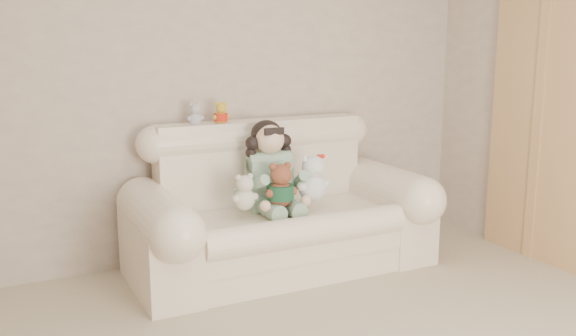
{
  "coord_description": "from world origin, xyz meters",
  "views": [
    {
      "loc": [
        -1.44,
        -1.85,
        1.61
      ],
      "look_at": [
        0.43,
        1.9,
        0.75
      ],
      "focal_mm": 39.43,
      "sensor_mm": 36.0,
      "label": 1
    }
  ],
  "objects": [
    {
      "name": "wall_back",
      "position": [
        0.0,
        2.5,
        1.3
      ],
      "size": [
        4.5,
        0.0,
        4.5
      ],
      "primitive_type": "plane",
      "rotation": [
        1.57,
        0.0,
        0.0
      ],
      "color": "tan",
      "rests_on": "ground"
    },
    {
      "name": "sofa",
      "position": [
        0.43,
        2.0,
        0.52
      ],
      "size": [
        2.1,
        0.95,
        1.03
      ],
      "primitive_type": null,
      "color": "#FFE8CD",
      "rests_on": "floor"
    },
    {
      "name": "white_cat",
      "position": [
        0.61,
        1.89,
        0.7
      ],
      "size": [
        0.3,
        0.26,
        0.4
      ],
      "primitive_type": null,
      "rotation": [
        0.0,
        0.0,
        -0.28
      ],
      "color": "white",
      "rests_on": "sofa"
    },
    {
      "name": "door_panel",
      "position": [
        2.22,
        1.4,
        1.05
      ],
      "size": [
        0.06,
        0.9,
        2.1
      ],
      "primitive_type": "cube",
      "color": "tan",
      "rests_on": "floor"
    },
    {
      "name": "cream_teddy",
      "position": [
        0.1,
        1.89,
        0.64
      ],
      "size": [
        0.19,
        0.16,
        0.28
      ],
      "primitive_type": null,
      "rotation": [
        0.0,
        0.0,
        -0.1
      ],
      "color": "beige",
      "rests_on": "sofa"
    },
    {
      "name": "seated_child",
      "position": [
        0.37,
        2.08,
        0.74
      ],
      "size": [
        0.43,
        0.51,
        0.65
      ],
      "primitive_type": null,
      "rotation": [
        0.0,
        0.0,
        -0.1
      ],
      "color": "#28713B",
      "rests_on": "sofa"
    },
    {
      "name": "grey_mini_plush",
      "position": [
        -0.07,
        2.35,
        1.11
      ],
      "size": [
        0.15,
        0.14,
        0.19
      ],
      "primitive_type": null,
      "rotation": [
        0.0,
        0.0,
        0.41
      ],
      "color": "silver",
      "rests_on": "sofa"
    },
    {
      "name": "brown_teddy",
      "position": [
        0.34,
        1.85,
        0.68
      ],
      "size": [
        0.23,
        0.18,
        0.36
      ],
      "primitive_type": null,
      "rotation": [
        0.0,
        0.0,
        -0.01
      ],
      "color": "brown",
      "rests_on": "sofa"
    },
    {
      "name": "yellow_mini_bear",
      "position": [
        0.11,
        2.34,
        1.11
      ],
      "size": [
        0.14,
        0.12,
        0.19
      ],
      "primitive_type": null,
      "rotation": [
        0.0,
        0.0,
        0.22
      ],
      "color": "gold",
      "rests_on": "sofa"
    }
  ]
}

